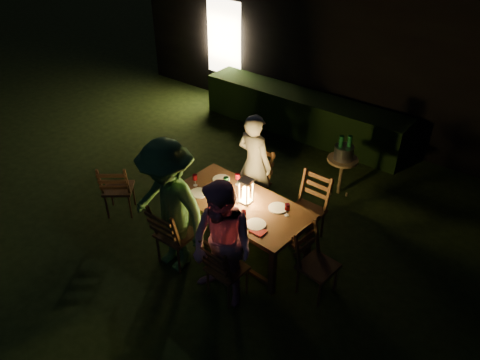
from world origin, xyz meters
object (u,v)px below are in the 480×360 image
Objects in this scene: bottle_table at (226,186)px; bottle_bucket_a at (340,150)px; side_table at (342,163)px; chair_far_left at (252,192)px; ice_bucket at (344,153)px; chair_spare at (120,197)px; lantern at (246,192)px; chair_near_right at (226,278)px; chair_far_right at (306,220)px; person_opp_left at (169,207)px; person_opp_right at (222,246)px; dining_table at (240,207)px; chair_near_left at (176,244)px; bottle_bucket_b at (348,150)px; person_house_side at (254,164)px; chair_end at (316,274)px.

bottle_table reaches higher than bottle_bucket_a.
side_table is at bearing 70.19° from bottle_table.
chair_far_left is 3.40× the size of ice_bucket.
ice_bucket is at bearing -124.94° from chair_far_left.
lantern reaches higher than chair_spare.
chair_far_right is at bearing 86.42° from chair_near_right.
chair_far_left is 1.00m from bottle_table.
person_opp_left is at bearing -109.15° from ice_bucket.
side_table is 0.19m from ice_bucket.
side_table is at bearing -83.22° from chair_far_right.
chair_near_right reaches higher than side_table.
person_opp_right is 2.57× the size of side_table.
bottle_table is (-0.25, 0.02, 0.22)m from dining_table.
ice_bucket is at bearing 7.46° from chair_spare.
person_opp_right is at bearing -53.31° from bottle_table.
person_opp_left reaches higher than chair_near_right.
side_table is at bearing 74.64° from person_opp_left.
person_opp_right is (2.32, -0.36, 0.55)m from chair_spare.
dining_table is 0.96m from person_opp_left.
chair_near_left is 3.01m from bottle_bucket_b.
bottle_table is (0.15, -0.83, 0.12)m from person_house_side.
chair_near_left is at bearing -179.82° from chair_near_right.
chair_near_right is 2.85m from ice_bucket.
chair_near_left is 1.45m from chair_spare.
chair_far_right is 1.31m from side_table.
dining_table is at bearing -104.20° from bottle_bucket_b.
dining_table is 5.50× the size of lantern.
chair_far_right is at bearing 86.44° from person_opp_right.
bottle_table is (-0.64, 0.86, 0.08)m from person_opp_right.
chair_spare reaches higher than side_table.
bottle_bucket_a is (2.34, 2.46, 0.52)m from chair_spare.
person_opp_right reaches higher than chair_near_left.
chair_near_left is 2.90m from bottle_bucket_a.
chair_far_right reaches higher than chair_near_right.
chair_near_left is at bearing -48.78° from chair_spare.
side_table is 2.03× the size of bottle_bucket_b.
bottle_table is (1.67, 0.50, 0.63)m from chair_spare.
chair_end reaches higher than dining_table.
ice_bucket is 0.08m from bottle_bucket_a.
dining_table is at bearing 118.76° from person_opp_right.
person_opp_left is 6.67× the size of bottle_table.
lantern is 0.30m from bottle_table.
person_opp_left is at bearing -108.48° from bottle_bucket_a.
chair_far_right is (1.00, -0.07, -0.00)m from chair_far_left.
lantern is at bearing -23.64° from chair_spare.
person_opp_right reaches higher than chair_spare.
chair_far_right is at bearing -136.68° from chair_end.
lantern reaches higher than bottle_bucket_a.
person_opp_left is at bearing -176.70° from chair_near_right.
person_opp_right is 2.87m from side_table.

